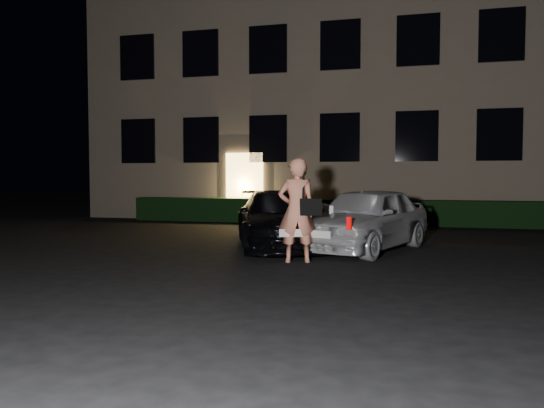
# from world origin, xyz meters

# --- Properties ---
(ground) EXTENTS (80.00, 80.00, 0.00)m
(ground) POSITION_xyz_m (0.00, 0.00, 0.00)
(ground) COLOR black
(ground) RESTS_ON ground
(building) EXTENTS (20.00, 8.11, 12.00)m
(building) POSITION_xyz_m (-0.00, 14.99, 6.00)
(building) COLOR #736452
(building) RESTS_ON ground
(hedge) EXTENTS (15.00, 0.70, 0.85)m
(hedge) POSITION_xyz_m (0.00, 10.50, 0.42)
(hedge) COLOR black
(hedge) RESTS_ON ground
(sedan) EXTENTS (3.23, 4.84, 1.30)m
(sedan) POSITION_xyz_m (-0.57, 4.25, 0.65)
(sedan) COLOR black
(sedan) RESTS_ON ground
(hatch) EXTENTS (3.04, 4.49, 1.42)m
(hatch) POSITION_xyz_m (1.44, 4.16, 0.71)
(hatch) COLOR silver
(hatch) RESTS_ON ground
(man) EXTENTS (0.91, 0.67, 1.99)m
(man) POSITION_xyz_m (0.30, 2.17, 1.00)
(man) COLOR #DE8163
(man) RESTS_ON ground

